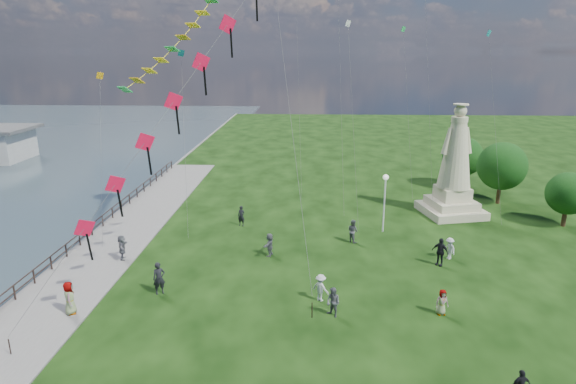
{
  "coord_description": "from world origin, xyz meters",
  "views": [
    {
      "loc": [
        0.25,
        -19.74,
        13.6
      ],
      "look_at": [
        -1.0,
        8.0,
        5.5
      ],
      "focal_mm": 30.0,
      "sensor_mm": 36.0,
      "label": 1
    }
  ],
  "objects_px": {
    "person_4": "(442,302)",
    "person_9": "(440,252)",
    "person_0": "(159,278)",
    "statue": "(454,174)",
    "person_6": "(241,216)",
    "person_8": "(449,248)",
    "person_10": "(70,300)",
    "person_7": "(353,231)",
    "person_1": "(333,302)",
    "person_11": "(270,244)",
    "person_2": "(321,288)",
    "lamppost": "(385,191)",
    "person_5": "(122,249)"
  },
  "relations": [
    {
      "from": "person_5",
      "to": "person_7",
      "type": "xyz_separation_m",
      "value": [
        15.82,
        4.03,
        0.01
      ]
    },
    {
      "from": "person_2",
      "to": "person_5",
      "type": "height_order",
      "value": "person_5"
    },
    {
      "from": "person_4",
      "to": "person_9",
      "type": "xyz_separation_m",
      "value": [
        1.5,
        6.31,
        0.23
      ]
    },
    {
      "from": "person_10",
      "to": "person_11",
      "type": "bearing_deg",
      "value": -71.42
    },
    {
      "from": "person_4",
      "to": "person_9",
      "type": "height_order",
      "value": "person_9"
    },
    {
      "from": "person_6",
      "to": "person_11",
      "type": "bearing_deg",
      "value": -47.5
    },
    {
      "from": "person_5",
      "to": "person_11",
      "type": "height_order",
      "value": "person_5"
    },
    {
      "from": "person_7",
      "to": "person_10",
      "type": "relative_size",
      "value": 0.95
    },
    {
      "from": "person_9",
      "to": "statue",
      "type": "bearing_deg",
      "value": 111.26
    },
    {
      "from": "person_4",
      "to": "person_9",
      "type": "relative_size",
      "value": 0.76
    },
    {
      "from": "person_7",
      "to": "person_5",
      "type": "bearing_deg",
      "value": 64.07
    },
    {
      "from": "person_7",
      "to": "person_9",
      "type": "bearing_deg",
      "value": -165.39
    },
    {
      "from": "lamppost",
      "to": "person_1",
      "type": "height_order",
      "value": "lamppost"
    },
    {
      "from": "person_1",
      "to": "person_5",
      "type": "height_order",
      "value": "person_5"
    },
    {
      "from": "person_7",
      "to": "person_6",
      "type": "bearing_deg",
      "value": 30.29
    },
    {
      "from": "person_1",
      "to": "person_4",
      "type": "xyz_separation_m",
      "value": [
        5.84,
        0.46,
        -0.1
      ]
    },
    {
      "from": "person_4",
      "to": "person_8",
      "type": "xyz_separation_m",
      "value": [
        2.41,
        7.35,
        0.04
      ]
    },
    {
      "from": "person_4",
      "to": "person_6",
      "type": "bearing_deg",
      "value": 123.31
    },
    {
      "from": "person_10",
      "to": "lamppost",
      "type": "bearing_deg",
      "value": -75.42
    },
    {
      "from": "person_0",
      "to": "person_8",
      "type": "relative_size",
      "value": 1.27
    },
    {
      "from": "person_9",
      "to": "person_11",
      "type": "distance_m",
      "value": 11.41
    },
    {
      "from": "person_2",
      "to": "person_8",
      "type": "distance_m",
      "value": 10.79
    },
    {
      "from": "person_8",
      "to": "person_10",
      "type": "distance_m",
      "value": 23.79
    },
    {
      "from": "lamppost",
      "to": "person_4",
      "type": "xyz_separation_m",
      "value": [
        1.35,
        -12.41,
        -2.61
      ]
    },
    {
      "from": "person_7",
      "to": "person_10",
      "type": "bearing_deg",
      "value": 84.55
    },
    {
      "from": "lamppost",
      "to": "person_4",
      "type": "relative_size",
      "value": 3.2
    },
    {
      "from": "person_1",
      "to": "person_8",
      "type": "distance_m",
      "value": 11.36
    },
    {
      "from": "person_6",
      "to": "person_8",
      "type": "relative_size",
      "value": 1.09
    },
    {
      "from": "person_4",
      "to": "person_11",
      "type": "distance_m",
      "value": 12.32
    },
    {
      "from": "person_1",
      "to": "person_10",
      "type": "relative_size",
      "value": 0.9
    },
    {
      "from": "lamppost",
      "to": "person_0",
      "type": "height_order",
      "value": "lamppost"
    },
    {
      "from": "statue",
      "to": "person_1",
      "type": "distance_m",
      "value": 20.82
    },
    {
      "from": "statue",
      "to": "lamppost",
      "type": "height_order",
      "value": "statue"
    },
    {
      "from": "person_8",
      "to": "person_7",
      "type": "bearing_deg",
      "value": -138.94
    },
    {
      "from": "person_5",
      "to": "person_9",
      "type": "relative_size",
      "value": 0.9
    },
    {
      "from": "person_1",
      "to": "person_2",
      "type": "bearing_deg",
      "value": 155.01
    },
    {
      "from": "statue",
      "to": "person_6",
      "type": "distance_m",
      "value": 18.44
    },
    {
      "from": "person_5",
      "to": "person_8",
      "type": "bearing_deg",
      "value": -100.82
    },
    {
      "from": "person_0",
      "to": "statue",
      "type": "bearing_deg",
      "value": 8.22
    },
    {
      "from": "statue",
      "to": "person_7",
      "type": "height_order",
      "value": "statue"
    },
    {
      "from": "person_2",
      "to": "person_11",
      "type": "height_order",
      "value": "person_11"
    },
    {
      "from": "person_8",
      "to": "person_9",
      "type": "bearing_deg",
      "value": -66.57
    },
    {
      "from": "person_2",
      "to": "person_6",
      "type": "distance_m",
      "value": 13.49
    },
    {
      "from": "person_8",
      "to": "person_2",
      "type": "bearing_deg",
      "value": -80.64
    },
    {
      "from": "person_9",
      "to": "person_0",
      "type": "bearing_deg",
      "value": -124.52
    },
    {
      "from": "person_5",
      "to": "person_8",
      "type": "relative_size",
      "value": 1.13
    },
    {
      "from": "person_4",
      "to": "person_10",
      "type": "bearing_deg",
      "value": 172.35
    },
    {
      "from": "person_2",
      "to": "person_8",
      "type": "relative_size",
      "value": 1.05
    },
    {
      "from": "person_6",
      "to": "person_10",
      "type": "distance_m",
      "value": 15.92
    },
    {
      "from": "statue",
      "to": "person_0",
      "type": "height_order",
      "value": "statue"
    }
  ]
}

